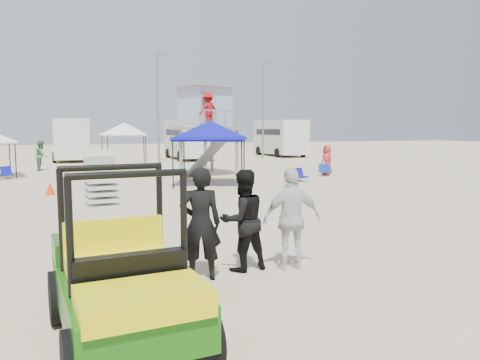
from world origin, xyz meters
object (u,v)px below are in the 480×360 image
object	(u,v)px
utility_cart	(120,266)
man_left	(200,224)
canopy_blue	(211,124)
surf_trailer	(105,237)
lifeguard_tower	(206,110)

from	to	relation	value
utility_cart	man_left	world-z (taller)	utility_cart
utility_cart	canopy_blue	world-z (taller)	canopy_blue
man_left	canopy_blue	bearing A→B (deg)	-95.44
utility_cart	surf_trailer	world-z (taller)	utility_cart
lifeguard_tower	man_left	bearing A→B (deg)	-106.63
utility_cart	canopy_blue	distance (m)	15.73
canopy_blue	surf_trailer	bearing A→B (deg)	-114.10
man_left	canopy_blue	distance (m)	13.32
surf_trailer	canopy_blue	distance (m)	13.60
lifeguard_tower	surf_trailer	bearing A→B (deg)	-111.57
utility_cart	lifeguard_tower	world-z (taller)	lifeguard_tower
surf_trailer	canopy_blue	size ratio (longest dim) A/B	0.58
surf_trailer	man_left	world-z (taller)	surf_trailer
man_left	canopy_blue	size ratio (longest dim) A/B	0.48
man_left	lifeguard_tower	bearing A→B (deg)	-94.52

